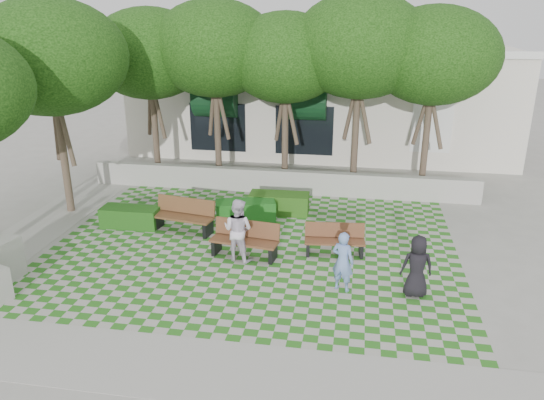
% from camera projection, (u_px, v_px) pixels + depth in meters
% --- Properties ---
extents(ground, '(90.00, 90.00, 0.00)m').
position_uv_depth(ground, '(246.00, 263.00, 14.96)').
color(ground, gray).
rests_on(ground, ground).
extents(lawn, '(12.00, 12.00, 0.00)m').
position_uv_depth(lawn, '(253.00, 248.00, 15.89)').
color(lawn, '#2B721E').
rests_on(lawn, ground).
extents(sidewalk_south, '(16.00, 2.00, 0.01)m').
position_uv_depth(sidewalk_south, '(196.00, 368.00, 10.61)').
color(sidewalk_south, '#9E9B93').
rests_on(sidewalk_south, ground).
extents(sidewalk_west, '(2.00, 12.00, 0.01)m').
position_uv_depth(sidewalk_west, '(33.00, 232.00, 17.02)').
color(sidewalk_west, '#9E9B93').
rests_on(sidewalk_west, ground).
extents(retaining_wall, '(15.00, 0.36, 0.90)m').
position_uv_depth(retaining_wall, '(279.00, 181.00, 20.55)').
color(retaining_wall, '#9E9B93').
rests_on(retaining_wall, ground).
extents(bench_east, '(1.78, 0.74, 0.91)m').
position_uv_depth(bench_east, '(335.00, 240.00, 15.40)').
color(bench_east, brown).
rests_on(bench_east, ground).
extents(bench_mid, '(2.03, 0.92, 1.03)m').
position_uv_depth(bench_mid, '(245.00, 240.00, 15.26)').
color(bench_mid, '#57331E').
rests_on(bench_mid, ground).
extents(bench_west, '(2.13, 1.03, 1.07)m').
position_uv_depth(bench_west, '(183.00, 216.00, 16.96)').
color(bench_west, '#55351D').
rests_on(bench_west, ground).
extents(hedge_midright, '(2.07, 0.88, 0.72)m').
position_uv_depth(hedge_midright, '(279.00, 203.00, 18.51)').
color(hedge_midright, '#224C14').
rests_on(hedge_midright, ground).
extents(hedge_midleft, '(2.12, 1.33, 0.69)m').
position_uv_depth(hedge_midleft, '(246.00, 211.00, 17.88)').
color(hedge_midleft, '#155016').
rests_on(hedge_midleft, ground).
extents(hedge_west, '(1.90, 0.77, 0.66)m').
position_uv_depth(hedge_west, '(131.00, 217.00, 17.38)').
color(hedge_west, '#194712').
rests_on(hedge_west, ground).
extents(person_blue, '(0.68, 0.57, 1.60)m').
position_uv_depth(person_blue, '(343.00, 261.00, 13.31)').
color(person_blue, '#6F8DCB').
rests_on(person_blue, ground).
extents(person_dark, '(0.84, 0.60, 1.60)m').
position_uv_depth(person_dark, '(417.00, 266.00, 13.05)').
color(person_dark, black).
rests_on(person_dark, ground).
extents(person_white, '(1.05, 0.92, 1.83)m').
position_uv_depth(person_white, '(238.00, 230.00, 14.91)').
color(person_white, silver).
rests_on(person_white, ground).
extents(tree_row, '(17.70, 13.40, 7.41)m').
position_uv_depth(tree_row, '(228.00, 55.00, 18.99)').
color(tree_row, '#47382B').
rests_on(tree_row, ground).
extents(building, '(18.00, 8.92, 5.15)m').
position_uv_depth(building, '(321.00, 97.00, 26.99)').
color(building, beige).
rests_on(building, ground).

